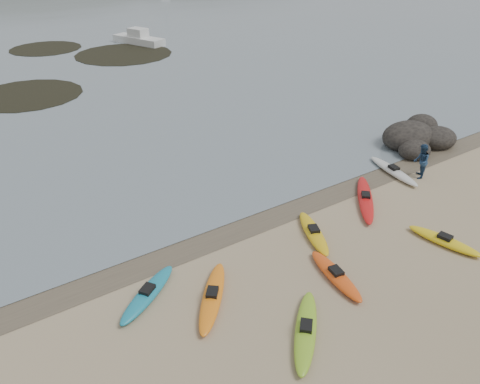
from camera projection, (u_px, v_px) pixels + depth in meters
ground at (240, 220)px, 21.57m from camera, size 600.00×600.00×0.00m
wet_sand at (244, 223)px, 21.35m from camera, size 60.00×60.00×0.00m
kayaks at (307, 260)px, 18.74m from camera, size 21.83×10.37×0.34m
person_east at (421, 161)px, 24.81m from camera, size 1.17×1.15×1.90m
rock_cluster at (417, 140)px, 29.04m from camera, size 5.26×3.86×1.76m
kelp_mats at (77, 63)px, 46.32m from camera, size 21.11×24.35×0.04m
far_hills at (53, 6)px, 188.51m from camera, size 550.00×135.00×80.00m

